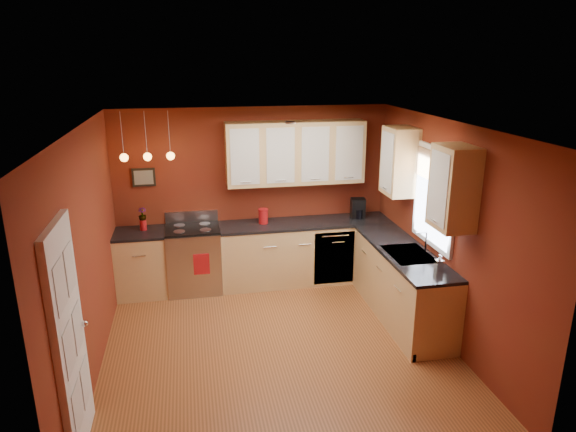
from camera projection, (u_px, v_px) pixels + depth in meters
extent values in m
plane|color=#9C572D|center=(279.00, 347.00, 6.04)|extent=(4.20, 4.20, 0.00)
cube|color=beige|center=(277.00, 126.00, 5.27)|extent=(4.00, 4.20, 0.02)
cube|color=maroon|center=(253.00, 195.00, 7.62)|extent=(4.00, 0.02, 2.60)
cube|color=maroon|center=(328.00, 345.00, 3.69)|extent=(4.00, 0.02, 2.60)
cube|color=maroon|center=(87.00, 257.00, 5.29)|extent=(0.02, 4.20, 2.60)
cube|color=maroon|center=(445.00, 233.00, 6.02)|extent=(0.02, 4.20, 2.60)
cube|color=tan|center=(142.00, 264.00, 7.29)|extent=(0.70, 0.60, 0.90)
cube|color=tan|center=(305.00, 252.00, 7.73)|extent=(2.54, 0.60, 0.90)
cube|color=tan|center=(401.00, 285.00, 6.64)|extent=(0.60, 2.10, 0.90)
cube|color=black|center=(139.00, 233.00, 7.15)|extent=(0.70, 0.62, 0.04)
cube|color=black|center=(305.00, 223.00, 7.59)|extent=(2.54, 0.62, 0.04)
cube|color=black|center=(404.00, 251.00, 6.50)|extent=(0.62, 2.10, 0.04)
cube|color=#ADADB2|center=(194.00, 260.00, 7.42)|extent=(0.76, 0.64, 0.92)
cube|color=black|center=(195.00, 267.00, 7.14)|extent=(0.55, 0.02, 0.32)
cylinder|color=#ADADB2|center=(194.00, 251.00, 7.06)|extent=(0.60, 0.02, 0.02)
cube|color=black|center=(192.00, 229.00, 7.28)|extent=(0.76, 0.60, 0.03)
cylinder|color=#97989D|center=(179.00, 231.00, 7.11)|extent=(0.16, 0.16, 0.01)
cylinder|color=#97989D|center=(205.00, 230.00, 7.18)|extent=(0.16, 0.16, 0.01)
cylinder|color=#97989D|center=(179.00, 225.00, 7.37)|extent=(0.16, 0.16, 0.01)
cylinder|color=#97989D|center=(205.00, 224.00, 7.44)|extent=(0.16, 0.16, 0.01)
cube|color=#ADADB2|center=(192.00, 216.00, 7.53)|extent=(0.76, 0.04, 0.16)
cube|color=#ADADB2|center=(334.00, 258.00, 7.53)|extent=(0.60, 0.02, 0.80)
cube|color=#97989D|center=(409.00, 256.00, 6.36)|extent=(0.50, 0.70, 0.05)
cube|color=black|center=(403.00, 251.00, 6.53)|extent=(0.42, 0.30, 0.02)
cube|color=black|center=(414.00, 261.00, 6.21)|extent=(0.42, 0.30, 0.02)
cylinder|color=silver|center=(426.00, 242.00, 6.35)|extent=(0.02, 0.02, 0.28)
cylinder|color=silver|center=(422.00, 232.00, 6.30)|extent=(0.16, 0.02, 0.02)
cube|color=white|center=(435.00, 197.00, 6.19)|extent=(0.04, 1.02, 1.22)
cube|color=white|center=(433.00, 197.00, 6.19)|extent=(0.01, 0.90, 1.10)
cube|color=#9E744F|center=(435.00, 167.00, 6.08)|extent=(0.02, 0.96, 0.36)
cube|color=white|center=(70.00, 341.00, 4.25)|extent=(0.06, 0.82, 2.05)
cube|color=silver|center=(60.00, 287.00, 3.92)|extent=(0.00, 0.28, 0.40)
cube|color=silver|center=(70.00, 268.00, 4.26)|extent=(0.00, 0.28, 0.40)
cube|color=silver|center=(69.00, 350.00, 4.08)|extent=(0.00, 0.28, 0.40)
cube|color=silver|center=(78.00, 327.00, 4.42)|extent=(0.00, 0.28, 0.40)
cube|color=silver|center=(78.00, 408.00, 4.25)|extent=(0.00, 0.28, 0.40)
cube|color=silver|center=(85.00, 382.00, 4.59)|extent=(0.00, 0.28, 0.40)
sphere|color=silver|center=(85.00, 323.00, 4.58)|extent=(0.06, 0.06, 0.06)
cube|color=tan|center=(295.00, 153.00, 7.37)|extent=(2.00, 0.35, 0.90)
cube|color=tan|center=(424.00, 173.00, 6.10)|extent=(0.35, 1.95, 0.90)
cube|color=black|center=(144.00, 177.00, 7.21)|extent=(0.32, 0.03, 0.26)
cylinder|color=#97989D|center=(122.00, 135.00, 6.67)|extent=(0.01, 0.01, 0.60)
sphere|color=#FFA53F|center=(124.00, 158.00, 6.76)|extent=(0.11, 0.11, 0.11)
cylinder|color=#97989D|center=(146.00, 134.00, 6.73)|extent=(0.01, 0.01, 0.60)
sphere|color=#FFA53F|center=(148.00, 157.00, 6.82)|extent=(0.11, 0.11, 0.11)
cylinder|color=#97989D|center=(169.00, 134.00, 6.78)|extent=(0.01, 0.01, 0.60)
sphere|color=#FFA53F|center=(171.00, 156.00, 6.87)|extent=(0.11, 0.11, 0.11)
cylinder|color=#A91215|center=(263.00, 217.00, 7.48)|extent=(0.13, 0.13, 0.20)
cylinder|color=#A91215|center=(263.00, 209.00, 7.45)|extent=(0.15, 0.15, 0.02)
cylinder|color=#A91215|center=(143.00, 225.00, 7.20)|extent=(0.09, 0.09, 0.15)
imported|color=#A91215|center=(142.00, 215.00, 7.16)|extent=(0.11, 0.11, 0.19)
cube|color=black|center=(358.00, 208.00, 7.74)|extent=(0.23, 0.20, 0.30)
cylinder|color=black|center=(359.00, 214.00, 7.71)|extent=(0.13, 0.13, 0.14)
imported|color=silver|center=(439.00, 263.00, 5.83)|extent=(0.09, 0.09, 0.19)
cube|color=#A91215|center=(202.00, 264.00, 7.11)|extent=(0.22, 0.01, 0.30)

